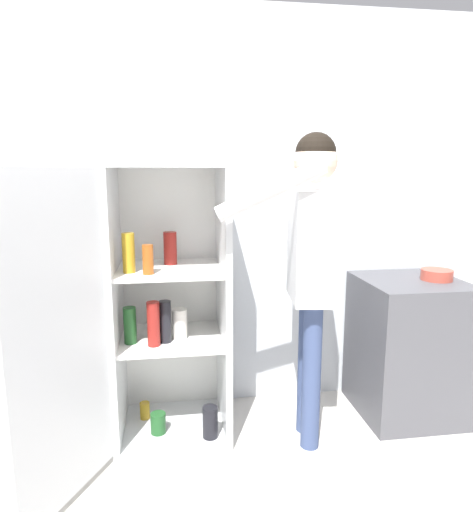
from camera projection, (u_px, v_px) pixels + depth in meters
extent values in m
plane|color=beige|center=(217.00, 496.00, 2.21)|extent=(12.00, 12.00, 0.00)
cube|color=silver|center=(200.00, 214.00, 2.92)|extent=(7.00, 0.06, 2.55)
cube|color=silver|center=(174.00, 425.00, 2.79)|extent=(0.65, 0.58, 0.04)
cube|color=silver|center=(167.00, 165.00, 2.51)|extent=(0.65, 0.58, 0.04)
cube|color=white|center=(170.00, 290.00, 2.92)|extent=(0.65, 0.03, 1.53)
cube|color=silver|center=(116.00, 304.00, 2.61)|extent=(0.03, 0.58, 1.53)
cube|color=silver|center=(223.00, 300.00, 2.69)|extent=(0.04, 0.58, 1.53)
cube|color=white|center=(172.00, 338.00, 2.69)|extent=(0.58, 0.51, 0.02)
cube|color=white|center=(170.00, 269.00, 2.62)|extent=(0.58, 0.51, 0.02)
cube|color=silver|center=(58.00, 342.00, 2.02)|extent=(0.34, 0.60, 1.53)
cylinder|color=maroon|center=(170.00, 248.00, 2.69)|extent=(0.08, 0.08, 0.19)
cylinder|color=#B78C1E|center=(129.00, 253.00, 2.46)|extent=(0.07, 0.07, 0.22)
cylinder|color=#1E5123|center=(158.00, 423.00, 2.67)|extent=(0.09, 0.09, 0.12)
cylinder|color=#9E4C19|center=(148.00, 260.00, 2.43)|extent=(0.06, 0.06, 0.16)
cylinder|color=black|center=(165.00, 322.00, 2.58)|extent=(0.07, 0.07, 0.24)
cylinder|color=maroon|center=(153.00, 324.00, 2.53)|extent=(0.07, 0.07, 0.25)
cylinder|color=beige|center=(180.00, 324.00, 2.64)|extent=(0.09, 0.09, 0.18)
cylinder|color=#B78C1E|center=(145.00, 410.00, 2.83)|extent=(0.06, 0.06, 0.10)
cylinder|color=#1E5123|center=(130.00, 325.00, 2.57)|extent=(0.07, 0.07, 0.21)
cylinder|color=black|center=(210.00, 422.00, 2.62)|extent=(0.09, 0.09, 0.19)
cylinder|color=#384770|center=(311.00, 376.00, 2.53)|extent=(0.10, 0.10, 0.85)
cylinder|color=#384770|center=(307.00, 364.00, 2.70)|extent=(0.10, 0.10, 0.85)
cube|color=silver|center=(313.00, 246.00, 2.48)|extent=(0.28, 0.44, 0.60)
sphere|color=beige|center=(315.00, 161.00, 2.40)|extent=(0.23, 0.23, 0.23)
sphere|color=black|center=(316.00, 153.00, 2.39)|extent=(0.21, 0.21, 0.21)
cylinder|color=silver|center=(271.00, 190.00, 2.20)|extent=(0.55, 0.15, 0.31)
cylinder|color=silver|center=(306.00, 244.00, 2.71)|extent=(0.08, 0.08, 0.57)
cube|color=#4C4C51|center=(407.00, 347.00, 2.92)|extent=(0.61, 0.61, 0.88)
cylinder|color=#B24738|center=(437.00, 275.00, 2.83)|extent=(0.19, 0.19, 0.07)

